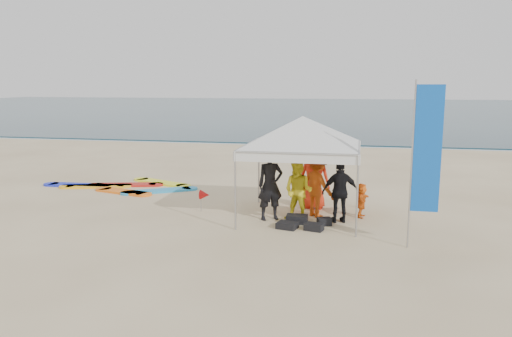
{
  "coord_description": "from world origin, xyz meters",
  "views": [
    {
      "loc": [
        2.98,
        -11.54,
        3.69
      ],
      "look_at": [
        0.07,
        2.6,
        1.2
      ],
      "focal_mm": 35.0,
      "sensor_mm": 36.0,
      "label": 1
    }
  ],
  "objects": [
    {
      "name": "gear_pile",
      "position": [
        1.63,
        0.98,
        0.1
      ],
      "size": [
        1.42,
        0.98,
        0.22
      ],
      "color": "black",
      "rests_on": "ground"
    },
    {
      "name": "ground",
      "position": [
        0.0,
        0.0,
        0.0
      ],
      "size": [
        120.0,
        120.0,
        0.0
      ],
      "primitive_type": "plane",
      "color": "beige",
      "rests_on": "ground"
    },
    {
      "name": "marker_pennant",
      "position": [
        -1.3,
        1.9,
        0.49
      ],
      "size": [
        0.28,
        0.28,
        0.64
      ],
      "color": "#A5A5A8",
      "rests_on": "ground"
    },
    {
      "name": "person_black_a",
      "position": [
        0.69,
        1.48,
        0.97
      ],
      "size": [
        0.84,
        0.75,
        1.93
      ],
      "primitive_type": "imported",
      "rotation": [
        0.0,
        0.0,
        0.51
      ],
      "color": "black",
      "rests_on": "ground"
    },
    {
      "name": "shoreline_foam",
      "position": [
        0.0,
        18.2,
        0.0
      ],
      "size": [
        160.0,
        1.2,
        0.01
      ],
      "primitive_type": "cube",
      "color": "silver",
      "rests_on": "ground"
    },
    {
      "name": "person_orange_a",
      "position": [
        1.91,
        2.06,
        0.89
      ],
      "size": [
        1.31,
        1.26,
        1.79
      ],
      "primitive_type": "imported",
      "rotation": [
        0.0,
        0.0,
        2.43
      ],
      "color": "#C84C11",
      "rests_on": "ground"
    },
    {
      "name": "person_black_b",
      "position": [
        2.56,
        1.57,
        0.84
      ],
      "size": [
        1.06,
        0.68,
        1.67
      ],
      "primitive_type": "imported",
      "rotation": [
        0.0,
        0.0,
        3.44
      ],
      "color": "black",
      "rests_on": "ground"
    },
    {
      "name": "surfboard_spread",
      "position": [
        -5.12,
        4.54,
        0.03
      ],
      "size": [
        5.35,
        2.92,
        0.07
      ],
      "color": "yellow",
      "rests_on": "ground"
    },
    {
      "name": "canopy_tent",
      "position": [
        1.5,
        1.85,
        2.79
      ],
      "size": [
        4.25,
        4.25,
        3.21
      ],
      "color": "#A5A5A8",
      "rests_on": "ground"
    },
    {
      "name": "feather_flag",
      "position": [
        4.44,
        -0.22,
        2.22
      ],
      "size": [
        0.63,
        0.04,
        3.76
      ],
      "color": "#A5A5A8",
      "rests_on": "ground"
    },
    {
      "name": "person_orange_b",
      "position": [
        1.75,
        2.93,
        0.93
      ],
      "size": [
        1.0,
        0.74,
        1.86
      ],
      "primitive_type": "imported",
      "rotation": [
        0.0,
        0.0,
        2.97
      ],
      "color": "red",
      "rests_on": "ground"
    },
    {
      "name": "person_yellow",
      "position": [
        1.46,
        1.49,
        0.82
      ],
      "size": [
        0.94,
        0.81,
        1.64
      ],
      "primitive_type": "imported",
      "rotation": [
        0.0,
        0.0,
        -0.27
      ],
      "color": "yellow",
      "rests_on": "ground"
    },
    {
      "name": "person_seated",
      "position": [
        3.13,
        2.21,
        0.48
      ],
      "size": [
        0.42,
        0.92,
        0.96
      ],
      "primitive_type": "imported",
      "rotation": [
        0.0,
        0.0,
        1.41
      ],
      "color": "orange",
      "rests_on": "ground"
    },
    {
      "name": "ocean",
      "position": [
        0.0,
        60.0,
        0.04
      ],
      "size": [
        160.0,
        84.0,
        0.08
      ],
      "primitive_type": "cube",
      "color": "#0C2633",
      "rests_on": "ground"
    }
  ]
}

